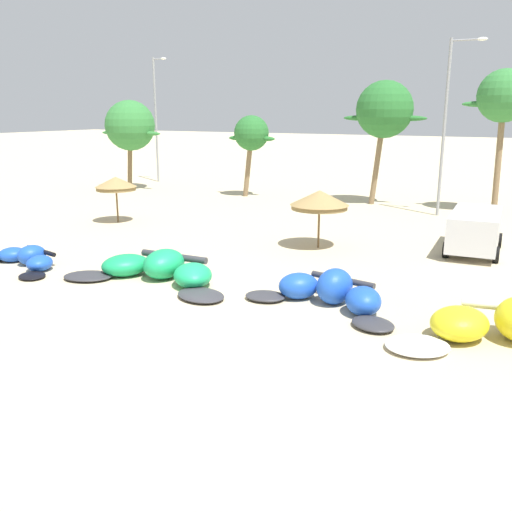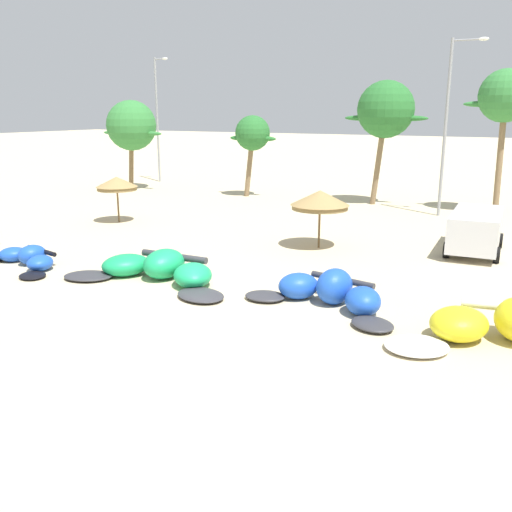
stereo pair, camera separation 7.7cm
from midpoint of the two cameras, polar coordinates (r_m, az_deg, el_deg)
ground_plane at (r=19.74m, az=-6.19°, el=-3.61°), size 260.00×260.00×0.00m
kite_left at (r=24.61m, az=-22.22°, el=-0.20°), size 4.84×2.75×0.82m
kite_left_of_center at (r=21.09m, az=-9.79°, el=-1.35°), size 7.19×3.38×1.11m
kite_center at (r=18.23m, az=7.60°, el=-3.71°), size 5.56×3.10×1.18m
beach_umbrella_near_van at (r=32.45m, az=-13.92°, el=7.17°), size 2.30×2.30×2.57m
beach_umbrella_middle at (r=25.62m, az=6.62°, el=5.70°), size 2.68×2.68×2.66m
parked_car_second at (r=26.69m, az=21.55°, el=2.65°), size 2.45×4.83×1.84m
palm_leftmost at (r=46.03m, az=-12.51°, el=12.79°), size 5.83×3.88×6.96m
palm_left at (r=41.09m, az=-0.30°, el=12.27°), size 3.75×2.50×5.84m
palm_left_of_gap at (r=38.32m, az=13.11°, el=14.24°), size 5.52×3.68×8.06m
palm_center_left at (r=37.12m, az=24.09°, el=14.50°), size 4.65×3.10×8.54m
lamppost_west at (r=50.86m, az=-9.90°, el=13.95°), size 1.45×0.24×10.53m
lamppost_west_center at (r=35.12m, az=19.09°, el=12.95°), size 2.01×0.24×10.09m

